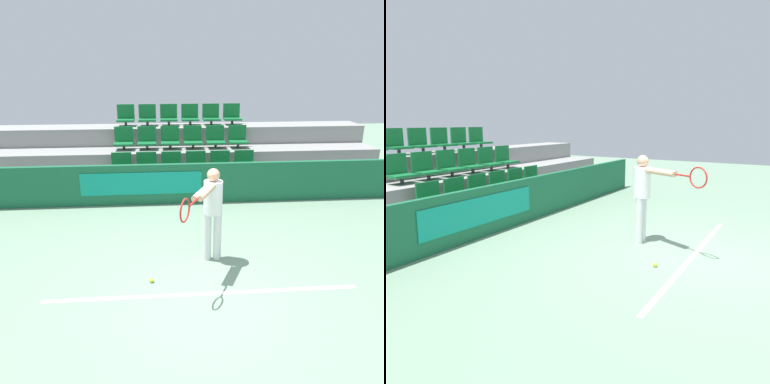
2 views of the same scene
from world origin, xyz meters
TOP-DOWN VIEW (x-y plane):
  - ground_plane at (0.00, 0.00)m, footprint 30.00×30.00m
  - court_baseline at (0.00, 0.17)m, footprint 4.45×0.08m
  - barrier_wall at (-0.02, 3.83)m, footprint 10.75×0.14m
  - bleacher_tier_front at (0.00, 4.38)m, footprint 10.35×0.93m
  - bleacher_tier_middle at (0.00, 5.31)m, footprint 10.35×0.93m
  - bleacher_tier_back at (0.00, 6.24)m, footprint 10.35×0.93m
  - stadium_chair_0 at (-1.50, 4.50)m, footprint 0.48×0.41m
  - stadium_chair_1 at (-0.90, 4.50)m, footprint 0.48×0.41m
  - stadium_chair_2 at (-0.30, 4.50)m, footprint 0.48×0.41m
  - stadium_chair_3 at (0.30, 4.50)m, footprint 0.48×0.41m
  - stadium_chair_4 at (0.90, 4.50)m, footprint 0.48×0.41m
  - stadium_chair_5 at (1.50, 4.50)m, footprint 0.48×0.41m
  - stadium_chair_6 at (-1.50, 5.44)m, footprint 0.48×0.41m
  - stadium_chair_7 at (-0.90, 5.44)m, footprint 0.48×0.41m
  - stadium_chair_8 at (-0.30, 5.44)m, footprint 0.48×0.41m
  - stadium_chair_9 at (0.30, 5.44)m, footprint 0.48×0.41m
  - stadium_chair_10 at (0.90, 5.44)m, footprint 0.48×0.41m
  - stadium_chair_11 at (1.50, 5.44)m, footprint 0.48×0.41m
  - stadium_chair_13 at (-0.90, 6.37)m, footprint 0.48×0.41m
  - stadium_chair_14 at (-0.30, 6.37)m, footprint 0.48×0.41m
  - stadium_chair_15 at (0.30, 6.37)m, footprint 0.48×0.41m
  - stadium_chair_16 at (0.90, 6.37)m, footprint 0.48×0.41m
  - stadium_chair_17 at (1.50, 6.37)m, footprint 0.48×0.41m
  - tennis_player at (0.22, 1.10)m, footprint 0.74×1.37m
  - tennis_ball at (-0.73, 0.54)m, footprint 0.07×0.07m

SIDE VIEW (x-z plane):
  - ground_plane at x=0.00m, z-range 0.00..0.00m
  - court_baseline at x=0.00m, z-range 0.00..0.01m
  - tennis_ball at x=-0.73m, z-range 0.00..0.07m
  - bleacher_tier_front at x=0.00m, z-range 0.00..0.47m
  - barrier_wall at x=-0.02m, z-range 0.00..0.94m
  - bleacher_tier_middle at x=0.00m, z-range 0.00..0.94m
  - bleacher_tier_back at x=0.00m, z-range 0.00..1.41m
  - stadium_chair_0 at x=-1.50m, z-range 0.43..1.01m
  - stadium_chair_1 at x=-0.90m, z-range 0.43..1.01m
  - stadium_chair_2 at x=-0.30m, z-range 0.43..1.01m
  - stadium_chair_3 at x=0.30m, z-range 0.43..1.01m
  - stadium_chair_4 at x=0.90m, z-range 0.43..1.01m
  - stadium_chair_5 at x=1.50m, z-range 0.43..1.01m
  - tennis_player at x=0.22m, z-range 0.17..1.73m
  - stadium_chair_6 at x=-1.50m, z-range 0.90..1.48m
  - stadium_chair_7 at x=-0.90m, z-range 0.90..1.48m
  - stadium_chair_8 at x=-0.30m, z-range 0.90..1.48m
  - stadium_chair_9 at x=0.30m, z-range 0.90..1.48m
  - stadium_chair_10 at x=0.90m, z-range 0.90..1.48m
  - stadium_chair_11 at x=1.50m, z-range 0.90..1.48m
  - stadium_chair_13 at x=-0.90m, z-range 1.37..1.95m
  - stadium_chair_14 at x=-0.30m, z-range 1.37..1.95m
  - stadium_chair_15 at x=0.30m, z-range 1.37..1.95m
  - stadium_chair_16 at x=0.90m, z-range 1.37..1.95m
  - stadium_chair_17 at x=1.50m, z-range 1.37..1.95m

